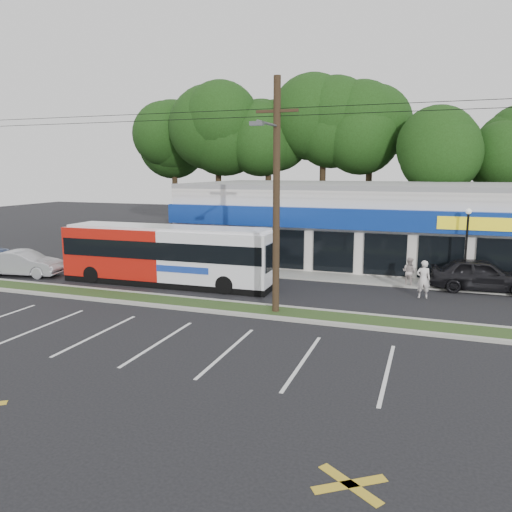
{
  "coord_description": "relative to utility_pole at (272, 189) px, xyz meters",
  "views": [
    {
      "loc": [
        9.27,
        -19.19,
        6.26
      ],
      "look_at": [
        0.66,
        5.0,
        1.77
      ],
      "focal_mm": 35.0,
      "sensor_mm": 36.0,
      "label": 1
    }
  ],
  "objects": [
    {
      "name": "metrobus",
      "position": [
        -7.12,
        3.57,
        -3.72
      ],
      "size": [
        11.96,
        2.79,
        3.2
      ],
      "rotation": [
        0.0,
        0.0,
        0.02
      ],
      "color": "#B6170E",
      "rests_on": "ground"
    },
    {
      "name": "sidewalk",
      "position": [
        2.17,
        8.07,
        -5.36
      ],
      "size": [
        32.0,
        2.2,
        0.1
      ],
      "primitive_type": "cube",
      "color": "#9E9E93",
      "rests_on": "ground"
    },
    {
      "name": "utility_pole",
      "position": [
        0.0,
        0.0,
        0.0
      ],
      "size": [
        50.0,
        2.77,
        10.0
      ],
      "color": "black",
      "rests_on": "ground"
    },
    {
      "name": "pedestrian_b",
      "position": [
        5.4,
        7.5,
        -4.63
      ],
      "size": [
        0.94,
        0.86,
        1.57
      ],
      "primitive_type": "imported",
      "rotation": [
        0.0,
        0.0,
        2.71
      ],
      "color": "#BAABA7",
      "rests_on": "ground"
    },
    {
      "name": "ground",
      "position": [
        -2.83,
        -0.93,
        -5.41
      ],
      "size": [
        120.0,
        120.0,
        0.0
      ],
      "primitive_type": "plane",
      "color": "black",
      "rests_on": "ground"
    },
    {
      "name": "car_silver",
      "position": [
        -16.25,
        2.57,
        -4.66
      ],
      "size": [
        4.8,
        2.37,
        1.51
      ],
      "primitive_type": "imported",
      "rotation": [
        0.0,
        0.0,
        1.74
      ],
      "color": "#9FA0A6",
      "rests_on": "ground"
    },
    {
      "name": "curb_south",
      "position": [
        -2.83,
        -0.78,
        -5.34
      ],
      "size": [
        40.0,
        0.25,
        0.14
      ],
      "primitive_type": "cube",
      "color": "#9E9E93",
      "rests_on": "ground"
    },
    {
      "name": "lamp_post",
      "position": [
        8.17,
        7.87,
        -2.74
      ],
      "size": [
        0.3,
        0.3,
        4.25
      ],
      "color": "black",
      "rests_on": "ground"
    },
    {
      "name": "tree_line",
      "position": [
        1.17,
        25.07,
        3.0
      ],
      "size": [
        46.76,
        6.76,
        11.83
      ],
      "color": "black",
      "rests_on": "ground"
    },
    {
      "name": "grass_strip",
      "position": [
        -2.83,
        0.07,
        -5.35
      ],
      "size": [
        40.0,
        1.6,
        0.12
      ],
      "primitive_type": "cube",
      "color": "#1F3C18",
      "rests_on": "ground"
    },
    {
      "name": "pedestrian_a",
      "position": [
        6.17,
        5.07,
        -4.47
      ],
      "size": [
        0.77,
        0.59,
        1.88
      ],
      "primitive_type": "imported",
      "rotation": [
        0.0,
        0.0,
        3.36
      ],
      "color": "silver",
      "rests_on": "ground"
    },
    {
      "name": "car_dark",
      "position": [
        8.94,
        7.57,
        -4.55
      ],
      "size": [
        5.15,
        2.29,
        1.72
      ],
      "primitive_type": "imported",
      "rotation": [
        0.0,
        0.0,
        1.62
      ],
      "color": "black",
      "rests_on": "ground"
    },
    {
      "name": "strip_mall",
      "position": [
        2.67,
        14.99,
        -2.76
      ],
      "size": [
        25.0,
        12.55,
        5.3
      ],
      "color": "silver",
      "rests_on": "ground"
    },
    {
      "name": "curb_north",
      "position": [
        -2.83,
        0.92,
        -5.34
      ],
      "size": [
        40.0,
        0.25,
        0.14
      ],
      "primitive_type": "cube",
      "color": "#9E9E93",
      "rests_on": "ground"
    }
  ]
}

